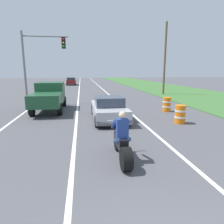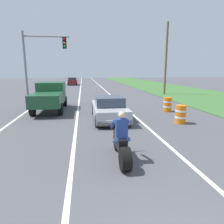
% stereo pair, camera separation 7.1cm
% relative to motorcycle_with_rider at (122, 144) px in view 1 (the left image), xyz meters
% --- Properties ---
extents(lane_stripe_left_solid, '(0.14, 120.00, 0.01)m').
position_rel_motorcycle_with_rider_xyz_m(lane_stripe_left_solid, '(-5.15, 15.70, -0.59)').
color(lane_stripe_left_solid, white).
rests_on(lane_stripe_left_solid, ground).
extents(lane_stripe_right_solid, '(0.14, 120.00, 0.01)m').
position_rel_motorcycle_with_rider_xyz_m(lane_stripe_right_solid, '(2.05, 15.70, -0.59)').
color(lane_stripe_right_solid, white).
rests_on(lane_stripe_right_solid, ground).
extents(lane_stripe_centre_dashed, '(0.14, 120.00, 0.01)m').
position_rel_motorcycle_with_rider_xyz_m(lane_stripe_centre_dashed, '(-1.55, 15.70, -0.59)').
color(lane_stripe_centre_dashed, white).
rests_on(lane_stripe_centre_dashed, ground).
extents(grass_verge_right, '(10.00, 120.00, 0.06)m').
position_rel_motorcycle_with_rider_xyz_m(grass_verge_right, '(12.17, 15.70, -0.56)').
color(grass_verge_right, '#3D6B33').
rests_on(grass_verge_right, ground).
extents(motorcycle_with_rider, '(0.70, 2.21, 1.62)m').
position_rel_motorcycle_with_rider_xyz_m(motorcycle_with_rider, '(0.00, 0.00, 0.00)').
color(motorcycle_with_rider, black).
rests_on(motorcycle_with_rider, ground).
extents(sports_car_silver, '(1.84, 4.30, 1.37)m').
position_rel_motorcycle_with_rider_xyz_m(sports_car_silver, '(0.34, 5.58, 0.04)').
color(sports_car_silver, '#B7B7BC').
rests_on(sports_car_silver, ground).
extents(pickup_truck_left_lane_dark_green, '(2.02, 4.80, 1.98)m').
position_rel_motorcycle_with_rider_xyz_m(pickup_truck_left_lane_dark_green, '(-3.49, 8.83, 0.51)').
color(pickup_truck_left_lane_dark_green, '#1E4C2D').
rests_on(pickup_truck_left_lane_dark_green, ground).
extents(traffic_light_mast_near, '(3.79, 0.34, 6.00)m').
position_rel_motorcycle_with_rider_xyz_m(traffic_light_mast_near, '(-4.75, 12.20, 3.35)').
color(traffic_light_mast_near, gray).
rests_on(traffic_light_mast_near, ground).
extents(utility_pole_roadside, '(0.24, 0.24, 8.26)m').
position_rel_motorcycle_with_rider_xyz_m(utility_pole_roadside, '(8.55, 17.11, 3.54)').
color(utility_pole_roadside, brown).
rests_on(utility_pole_roadside, ground).
extents(construction_barrel_nearest, '(0.58, 0.58, 1.00)m').
position_rel_motorcycle_with_rider_xyz_m(construction_barrel_nearest, '(4.06, 4.14, -0.09)').
color(construction_barrel_nearest, orange).
rests_on(construction_barrel_nearest, ground).
extents(construction_barrel_mid, '(0.58, 0.58, 1.00)m').
position_rel_motorcycle_with_rider_xyz_m(construction_barrel_mid, '(4.69, 7.32, -0.09)').
color(construction_barrel_mid, orange).
rests_on(construction_barrel_mid, ground).
extents(distant_car_far_ahead, '(1.80, 4.00, 1.50)m').
position_rel_motorcycle_with_rider_xyz_m(distant_car_far_ahead, '(-3.18, 35.43, 0.18)').
color(distant_car_far_ahead, maroon).
rests_on(distant_car_far_ahead, ground).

